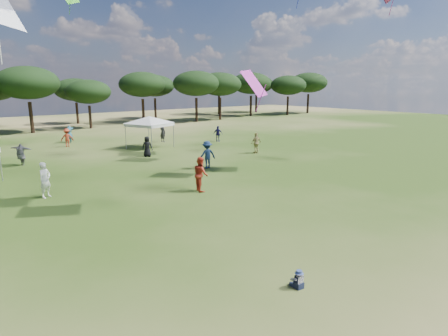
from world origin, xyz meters
The scene contains 4 objects.
tree_line centered at (2.39, 47.41, 5.42)m, with size 108.78×17.63×7.77m.
tent_right centered at (8.71, 25.93, 2.68)m, with size 5.92×5.92×3.11m.
toddler centered at (0.60, 2.44, 0.23)m, with size 0.36×0.40×0.53m.
festival_crowd centered at (0.77, 23.76, 0.85)m, with size 29.81×23.32×1.91m.
Camera 1 is at (-6.94, -3.54, 5.51)m, focal length 30.00 mm.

